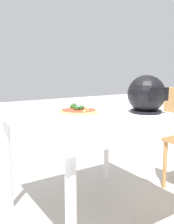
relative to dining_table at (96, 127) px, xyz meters
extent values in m
plane|color=#B2ADA3|center=(0.00, 0.00, -0.66)|extent=(14.00, 14.00, 0.00)
cube|color=white|center=(0.00, 0.00, 0.07)|extent=(1.04, 1.08, 0.03)
cylinder|color=white|center=(-0.46, -0.48, -0.31)|extent=(0.05, 0.05, 0.72)
cylinder|color=white|center=(0.46, -0.48, -0.31)|extent=(0.05, 0.05, 0.72)
cylinder|color=white|center=(0.07, -0.10, 0.09)|extent=(0.31, 0.31, 0.01)
cylinder|color=tan|center=(0.07, -0.10, 0.10)|extent=(0.26, 0.26, 0.02)
cylinder|color=red|center=(0.07, -0.10, 0.11)|extent=(0.23, 0.23, 0.00)
sphere|color=#234C1E|center=(0.06, -0.18, 0.13)|extent=(0.04, 0.04, 0.04)
sphere|color=#234C1E|center=(0.09, -0.13, 0.12)|extent=(0.03, 0.03, 0.03)
sphere|color=#234C1E|center=(0.05, -0.09, 0.12)|extent=(0.04, 0.04, 0.04)
sphere|color=#234C1E|center=(0.09, -0.09, 0.12)|extent=(0.04, 0.04, 0.04)
sphere|color=#234C1E|center=(0.08, -0.18, 0.12)|extent=(0.03, 0.03, 0.03)
cylinder|color=#E0D172|center=(0.01, -0.13, 0.12)|extent=(0.02, 0.02, 0.02)
cylinder|color=#E0D172|center=(0.03, -0.04, 0.12)|extent=(0.02, 0.02, 0.02)
cylinder|color=#E0D172|center=(0.09, 0.00, 0.12)|extent=(0.03, 0.03, 0.01)
sphere|color=black|center=(-0.36, 0.10, 0.21)|extent=(0.26, 0.26, 0.26)
cylinder|color=black|center=(-0.36, 0.10, 0.09)|extent=(0.22, 0.22, 0.02)
cube|color=black|center=(-0.36, 0.22, 0.22)|extent=(0.16, 0.02, 0.09)
cylinder|color=#B7844C|center=(-0.79, -0.06, -0.45)|extent=(0.04, 0.04, 0.43)
camera|label=1|loc=(0.93, 1.33, 0.38)|focal=40.25mm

